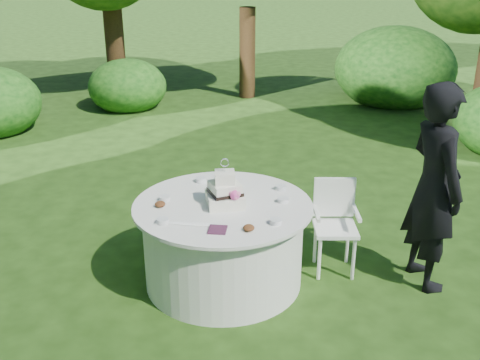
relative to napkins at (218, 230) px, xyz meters
name	(u,v)px	position (x,y,z in m)	size (l,w,h in m)	color
ground	(224,280)	(-0.03, 0.50, -0.78)	(80.00, 80.00, 0.00)	#1B350E
napkins	(218,230)	(0.00, 0.00, 0.00)	(0.14, 0.14, 0.02)	#491F39
feather_plume	(196,224)	(-0.18, 0.08, 0.00)	(0.48, 0.07, 0.01)	white
guest	(434,187)	(1.77, 0.72, 0.14)	(0.67, 0.44, 1.84)	black
table	(223,243)	(-0.03, 0.50, -0.39)	(1.56, 1.56, 0.77)	silver
cake	(225,192)	(-0.01, 0.49, 0.10)	(0.39, 0.39, 0.43)	white
chair	(335,218)	(0.96, 0.86, -0.26)	(0.43, 0.42, 0.87)	white
votives	(228,200)	(0.01, 0.54, 0.01)	(1.13, 1.00, 0.04)	silver
petal_cups	(202,215)	(-0.16, 0.21, 0.02)	(0.89, 0.45, 0.05)	#562D16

